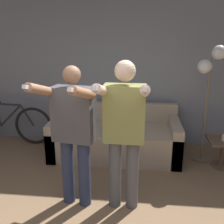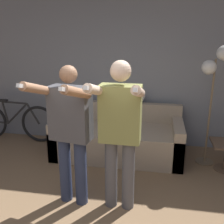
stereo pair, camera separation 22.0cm
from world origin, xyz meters
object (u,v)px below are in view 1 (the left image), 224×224
object	(u,v)px
couch	(115,138)
cat	(129,98)
bicycle	(7,124)
person_left	(73,128)
floor_lamp	(211,71)
side_table	(223,147)
person_right	(124,127)

from	to	relation	value
couch	cat	bearing A→B (deg)	61.38
couch	bicycle	xyz separation A→B (m)	(-2.00, 0.26, 0.08)
couch	person_left	bearing A→B (deg)	-103.71
cat	person_left	bearing A→B (deg)	-107.15
cat	floor_lamp	bearing A→B (deg)	-19.73
couch	floor_lamp	bearing A→B (deg)	-2.19
cat	bicycle	size ratio (longest dim) A/B	0.30
person_left	side_table	bearing A→B (deg)	39.52
person_right	side_table	xyz separation A→B (m)	(1.42, 1.12, -0.68)
cat	side_table	xyz separation A→B (m)	(1.43, -0.61, -0.57)
person_left	side_table	world-z (taller)	person_left
couch	person_left	xyz separation A→B (m)	(-0.33, -1.36, 0.67)
side_table	floor_lamp	bearing A→B (deg)	143.75
person_right	bicycle	world-z (taller)	person_right
couch	side_table	size ratio (longest dim) A/B	4.64
cat	floor_lamp	world-z (taller)	floor_lamp
side_table	couch	bearing A→B (deg)	171.76
person_left	bicycle	xyz separation A→B (m)	(-1.67, 1.63, -0.59)
floor_lamp	person_left	bearing A→B (deg)	-142.69
cat	bicycle	xyz separation A→B (m)	(-2.20, -0.11, -0.52)
person_right	floor_lamp	distance (m)	1.80
person_left	bicycle	distance (m)	2.40
person_left	person_right	distance (m)	0.55
person_left	couch	bearing A→B (deg)	86.07
cat	couch	bearing A→B (deg)	-118.62
couch	person_right	xyz separation A→B (m)	(0.22, -1.36, 0.70)
person_left	cat	bearing A→B (deg)	82.63
floor_lamp	side_table	distance (m)	1.15
couch	person_right	world-z (taller)	person_right
couch	bicycle	distance (m)	2.02
person_left	bicycle	size ratio (longest dim) A/B	0.97
cat	person_right	bearing A→B (deg)	-89.37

